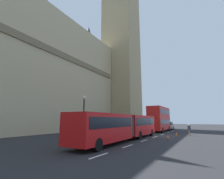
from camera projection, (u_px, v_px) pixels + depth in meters
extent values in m
plane|color=#262628|center=(159.00, 136.00, 24.32)|extent=(160.00, 160.00, 0.00)
cube|color=silver|center=(99.00, 156.00, 10.71)|extent=(2.20, 0.16, 0.01)
cube|color=silver|center=(128.00, 146.00, 14.64)|extent=(2.20, 0.16, 0.01)
cube|color=silver|center=(144.00, 141.00, 18.57)|extent=(2.20, 0.16, 0.01)
cube|color=silver|center=(155.00, 137.00, 22.50)|extent=(2.20, 0.16, 0.01)
cube|color=silver|center=(163.00, 134.00, 26.44)|extent=(2.20, 0.16, 0.01)
cube|color=silver|center=(168.00, 133.00, 30.37)|extent=(2.20, 0.16, 0.01)
cube|color=silver|center=(173.00, 131.00, 34.30)|extent=(2.20, 0.16, 0.01)
cube|color=tan|center=(121.00, 45.00, 54.38)|extent=(9.78, 9.78, 54.00)
cone|color=#383D42|center=(89.00, 34.00, 45.49)|extent=(2.40, 2.40, 4.36)
cube|color=red|center=(138.00, 125.00, 22.63)|extent=(8.04, 2.50, 2.50)
cube|color=black|center=(138.00, 122.00, 22.71)|extent=(7.39, 2.54, 0.90)
cube|color=red|center=(103.00, 127.00, 14.99)|extent=(8.04, 2.50, 2.50)
cube|color=black|center=(103.00, 122.00, 15.07)|extent=(7.39, 2.54, 0.90)
cylinder|color=#2D2D2D|center=(124.00, 126.00, 18.81)|extent=(2.38, 2.38, 2.25)
cylinder|color=black|center=(151.00, 132.00, 24.07)|extent=(1.00, 0.30, 1.00)
cylinder|color=black|center=(140.00, 135.00, 19.81)|extent=(1.00, 0.30, 1.00)
cylinder|color=black|center=(98.00, 145.00, 12.17)|extent=(1.00, 0.30, 1.00)
cube|color=red|center=(160.00, 124.00, 33.36)|extent=(9.59, 2.50, 2.40)
cube|color=#1E232D|center=(160.00, 122.00, 33.42)|extent=(8.63, 2.54, 0.84)
cube|color=red|center=(159.00, 112.00, 33.77)|extent=(9.40, 2.50, 2.10)
cube|color=#1E232D|center=(159.00, 112.00, 33.79)|extent=(8.63, 2.54, 0.84)
cylinder|color=black|center=(169.00, 129.00, 35.23)|extent=(1.00, 0.30, 1.00)
cylinder|color=black|center=(162.00, 130.00, 29.99)|extent=(1.00, 0.30, 1.00)
cube|color=gray|center=(169.00, 127.00, 39.98)|extent=(4.40, 1.80, 0.90)
cube|color=black|center=(168.00, 123.00, 39.96)|extent=(2.46, 1.66, 0.70)
cylinder|color=black|center=(173.00, 128.00, 40.72)|extent=(0.64, 0.30, 0.64)
cylinder|color=black|center=(171.00, 129.00, 38.31)|extent=(0.64, 0.30, 0.64)
cube|color=black|center=(168.00, 139.00, 19.81)|extent=(0.36, 0.36, 0.03)
cone|color=orange|center=(168.00, 137.00, 19.86)|extent=(0.28, 0.28, 0.55)
cylinder|color=white|center=(168.00, 137.00, 19.87)|extent=(0.17, 0.17, 0.08)
cube|color=black|center=(177.00, 136.00, 24.19)|extent=(0.36, 0.36, 0.03)
cone|color=orange|center=(177.00, 134.00, 24.24)|extent=(0.28, 0.28, 0.55)
cylinder|color=white|center=(177.00, 134.00, 24.25)|extent=(0.17, 0.17, 0.08)
cylinder|color=black|center=(83.00, 139.00, 19.21)|extent=(0.32, 0.32, 0.30)
cylinder|color=black|center=(84.00, 119.00, 19.63)|extent=(0.16, 0.16, 4.80)
sphere|color=beige|center=(84.00, 97.00, 20.12)|extent=(0.44, 0.44, 0.44)
cylinder|color=#726651|center=(190.00, 133.00, 24.34)|extent=(0.16, 0.16, 0.86)
cylinder|color=#726651|center=(190.00, 133.00, 24.51)|extent=(0.16, 0.16, 0.86)
cube|color=#3F3F47|center=(189.00, 128.00, 24.56)|extent=(0.24, 0.40, 0.60)
sphere|color=beige|center=(189.00, 125.00, 24.63)|extent=(0.22, 0.22, 0.22)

